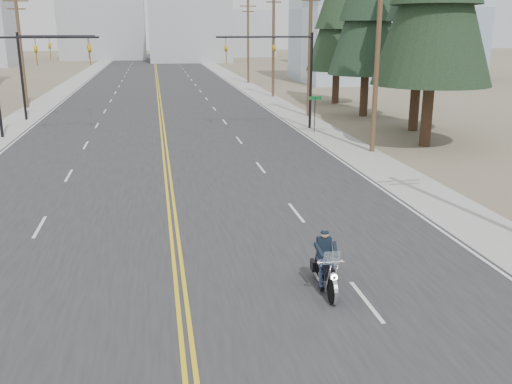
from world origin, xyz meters
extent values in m
cube|color=#303033|center=(0.00, 70.00, 0.01)|extent=(20.00, 200.00, 0.01)
cube|color=#A5A5A0|center=(-11.50, 70.00, 0.01)|extent=(3.00, 200.00, 0.01)
cube|color=#A5A5A0|center=(11.50, 70.00, 0.01)|extent=(3.00, 200.00, 0.01)
cylinder|color=black|center=(-7.50, 32.00, 6.70)|extent=(7.00, 0.14, 0.14)
imported|color=#BF8C0C|center=(-8.20, 32.00, 6.05)|extent=(0.21, 0.26, 1.30)
imported|color=#BF8C0C|center=(-4.70, 32.00, 6.05)|extent=(0.21, 0.26, 1.30)
cylinder|color=black|center=(11.00, 32.00, 3.50)|extent=(0.20, 0.20, 7.00)
cylinder|color=black|center=(7.50, 32.00, 6.70)|extent=(7.00, 0.14, 0.14)
imported|color=#BF8C0C|center=(8.20, 32.00, 6.05)|extent=(0.21, 0.26, 1.30)
imported|color=#BF8C0C|center=(4.70, 32.00, 6.05)|extent=(0.21, 0.26, 1.30)
cylinder|color=black|center=(-11.00, 40.00, 3.50)|extent=(0.20, 0.20, 7.00)
cylinder|color=black|center=(-8.00, 40.00, 6.70)|extent=(6.00, 0.14, 0.14)
imported|color=#BF8C0C|center=(-8.60, 40.00, 6.05)|extent=(0.21, 0.26, 1.30)
imported|color=#BF8C0C|center=(-5.60, 40.00, 6.05)|extent=(0.21, 0.26, 1.30)
cylinder|color=black|center=(10.80, 30.00, 1.30)|extent=(0.06, 0.06, 2.60)
cube|color=#0C5926|center=(10.80, 30.00, 2.50)|extent=(0.90, 0.03, 0.25)
cylinder|color=brown|center=(12.50, 23.00, 5.75)|extent=(0.30, 0.30, 11.50)
cylinder|color=brown|center=(12.50, 38.00, 5.50)|extent=(0.30, 0.30, 11.00)
cube|color=brown|center=(12.50, 38.00, 9.50)|extent=(1.60, 0.12, 0.12)
cylinder|color=brown|center=(12.50, 53.00, 5.75)|extent=(0.30, 0.30, 11.50)
cube|color=brown|center=(12.50, 53.00, 10.00)|extent=(1.60, 0.12, 0.12)
cylinder|color=brown|center=(12.50, 70.00, 5.50)|extent=(0.30, 0.30, 11.00)
cube|color=brown|center=(12.50, 70.00, 10.20)|extent=(2.20, 0.12, 0.12)
cube|color=brown|center=(12.50, 70.00, 9.50)|extent=(1.60, 0.12, 0.12)
cylinder|color=brown|center=(-12.50, 48.00, 5.25)|extent=(0.30, 0.30, 10.50)
cube|color=brown|center=(-12.50, 48.00, 9.70)|extent=(2.20, 0.12, 0.12)
cube|color=brown|center=(-12.50, 48.00, 9.00)|extent=(1.60, 0.12, 0.12)
cube|color=#9EB5CC|center=(32.00, 70.00, 10.00)|extent=(24.00, 16.00, 20.00)
cube|color=#ADB2B7|center=(8.00, 125.00, 7.00)|extent=(18.00, 14.00, 14.00)
cube|color=#B7BCC6|center=(40.00, 110.00, 9.00)|extent=(16.00, 12.00, 18.00)
cube|color=#ADB2B7|center=(-12.00, 140.00, 13.00)|extent=(20.00, 15.00, 26.00)
cube|color=#B7BCC6|center=(25.00, 150.00, 6.00)|extent=(14.00, 14.00, 12.00)
cylinder|color=#382619|center=(16.49, 24.14, 1.94)|extent=(0.76, 0.76, 3.89)
cylinder|color=#382619|center=(18.28, 29.73, 1.75)|extent=(0.76, 0.76, 3.49)
cone|color=black|center=(18.28, 29.73, 8.73)|extent=(6.55, 6.55, 10.47)
cylinder|color=#382619|center=(17.20, 37.27, 1.77)|extent=(0.62, 0.62, 3.54)
cone|color=black|center=(17.20, 37.27, 8.86)|extent=(6.38, 6.38, 10.63)
cylinder|color=#382619|center=(17.55, 46.26, 1.63)|extent=(0.76, 0.76, 3.25)
cone|color=black|center=(17.55, 46.26, 8.13)|extent=(6.07, 6.07, 9.76)
camera|label=1|loc=(-0.47, -9.49, 7.24)|focal=40.00mm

